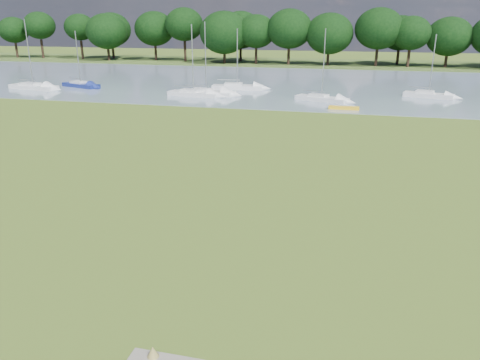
% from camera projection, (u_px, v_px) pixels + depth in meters
% --- Properties ---
extents(ground, '(220.00, 220.00, 0.00)m').
position_uv_depth(ground, '(285.00, 195.00, 23.21)').
color(ground, olive).
extents(river, '(220.00, 40.00, 0.10)m').
position_uv_depth(river, '(333.00, 85.00, 61.74)').
color(river, gray).
rests_on(river, ground).
extents(far_bank, '(220.00, 20.00, 0.40)m').
position_uv_depth(far_bank, '(342.00, 64.00, 89.27)').
color(far_bank, '#4C6626').
rests_on(far_bank, ground).
extents(kayak, '(2.89, 0.72, 0.29)m').
position_uv_depth(kayak, '(344.00, 108.00, 44.72)').
color(kayak, yellow).
rests_on(kayak, river).
extents(tree_line, '(158.76, 8.69, 10.51)m').
position_uv_depth(tree_line, '(392.00, 31.00, 81.67)').
color(tree_line, black).
rests_on(tree_line, far_bank).
extents(sailboat_1, '(5.41, 2.94, 6.67)m').
position_uv_depth(sailboat_1, '(428.00, 93.00, 51.37)').
color(sailboat_1, silver).
rests_on(sailboat_1, river).
extents(sailboat_2, '(6.79, 2.98, 8.20)m').
position_uv_depth(sailboat_2, '(33.00, 85.00, 57.55)').
color(sailboat_2, silver).
rests_on(sailboat_2, river).
extents(sailboat_3, '(5.81, 3.45, 6.80)m').
position_uv_depth(sailboat_3, '(80.00, 84.00, 59.17)').
color(sailboat_3, navy).
rests_on(sailboat_3, river).
extents(sailboat_4, '(6.84, 2.96, 7.92)m').
position_uv_depth(sailboat_4, '(206.00, 91.00, 53.38)').
color(sailboat_4, silver).
rests_on(sailboat_4, river).
extents(sailboat_5, '(5.84, 3.59, 7.30)m').
position_uv_depth(sailboat_5, '(321.00, 97.00, 49.30)').
color(sailboat_5, silver).
rests_on(sailboat_5, river).
extents(sailboat_6, '(6.12, 2.61, 7.66)m').
position_uv_depth(sailboat_6, '(193.00, 92.00, 52.31)').
color(sailboat_6, silver).
rests_on(sailboat_6, river).
extents(sailboat_7, '(6.32, 2.45, 7.13)m').
position_uv_depth(sailboat_7, '(237.00, 86.00, 57.10)').
color(sailboat_7, silver).
rests_on(sailboat_7, river).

